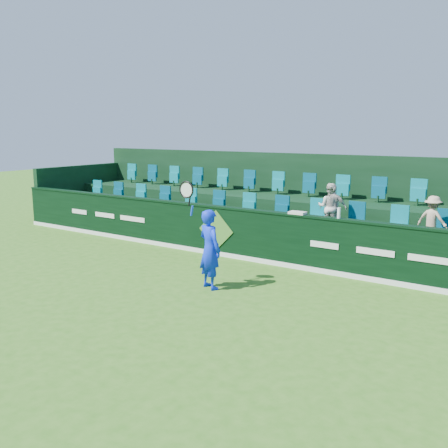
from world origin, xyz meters
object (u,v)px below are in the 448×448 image
Objects in this scene: tennis_player at (210,248)px; drinks_bottle at (339,213)px; spectator_left at (329,207)px; spectator_right at (432,219)px; spectator_middle at (333,208)px; towel at (297,213)px.

tennis_player is 3.18m from drinks_bottle.
tennis_player is 3.84m from spectator_left.
tennis_player is at bearing 58.25° from spectator_right.
spectator_middle is 2.40m from spectator_right.
drinks_bottle reaches higher than towel.
spectator_right is at bearing 21.39° from towel.
drinks_bottle is (1.05, 0.00, 0.09)m from towel.
spectator_left is at bearing 14.02° from spectator_right.
spectator_left is 2.50m from spectator_right.
tennis_player is at bearing -108.76° from towel.
towel is (-0.46, -1.12, -0.01)m from spectator_middle.
spectator_left is (1.20, 3.60, 0.54)m from tennis_player.
drinks_bottle is at bearing 109.80° from spectator_left.
spectator_left is 4.92× the size of drinks_bottle.
drinks_bottle is at bearing 0.00° from towel.
towel is 1.59× the size of drinks_bottle.
spectator_left is 3.08× the size of towel.
spectator_right is at bearing 168.20° from spectator_left.
spectator_right is (2.50, 0.00, -0.07)m from spectator_left.
drinks_bottle is (1.89, 2.48, 0.60)m from tennis_player.
tennis_player reaches higher than spectator_right.
spectator_middle is 1.27m from drinks_bottle.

